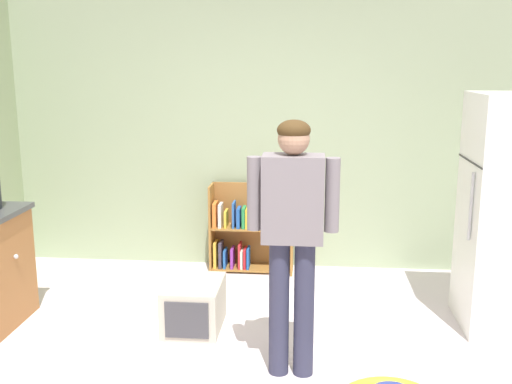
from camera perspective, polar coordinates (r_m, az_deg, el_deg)
The scene contains 5 objects.
ground_plane at distance 3.98m, azimuth -0.03°, elevation -17.83°, with size 12.00×12.00×0.00m, color silver.
back_wall at distance 5.80m, azimuth 2.14°, elevation 5.87°, with size 5.20×0.06×2.70m, color #99AB86.
bookshelf at distance 5.84m, azimuth -0.95°, elevation -3.93°, with size 0.80×0.28×0.85m.
standing_person at distance 3.74m, azimuth 3.50°, elevation -3.26°, with size 0.57×0.22×1.66m.
pet_carrier at distance 4.67m, azimuth -5.92°, elevation -10.67°, with size 0.42×0.55×0.36m.
Camera 1 is at (0.32, -3.43, 2.00)m, focal length 42.06 mm.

